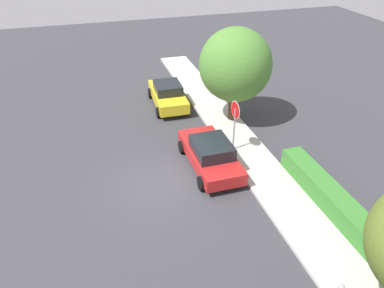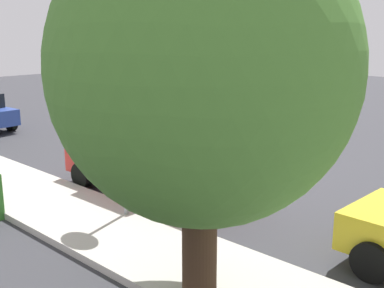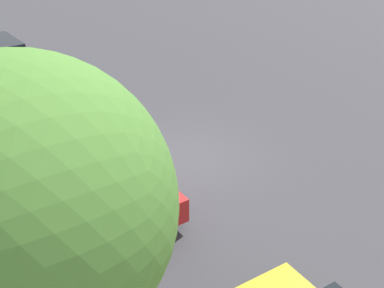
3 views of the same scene
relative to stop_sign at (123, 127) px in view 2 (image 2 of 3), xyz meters
name	(u,v)px [view 2 (image 2 of 3)]	position (x,y,z in m)	size (l,w,h in m)	color
ground_plane	(202,167)	(1.49, -3.97, -1.92)	(60.00, 60.00, 0.00)	#38383D
sidewalk_curb	(59,207)	(1.49, 0.63, -1.85)	(32.00, 2.08, 0.14)	beige
stop_sign	(123,127)	(0.00, 0.00, 0.00)	(0.87, 0.08, 2.76)	gray
parked_car_red	(151,163)	(0.92, -1.52, -1.19)	(4.50, 2.08, 1.46)	red
street_tree_near_corner	(203,71)	(-3.19, 1.25, 1.35)	(3.89, 3.89, 5.27)	#422D1E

